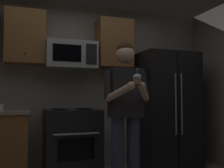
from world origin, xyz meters
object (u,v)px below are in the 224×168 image
at_px(microwave, 71,55).
at_px(cupcake, 137,79).
at_px(person, 126,106).
at_px(refrigerator, 166,110).
at_px(oven_range, 72,142).

distance_m(microwave, cupcake, 1.44).
bearing_deg(person, microwave, 116.80).
bearing_deg(person, refrigerator, 38.37).
height_order(oven_range, person, person).
bearing_deg(refrigerator, person, -141.63).
xyz_separation_m(microwave, cupcake, (0.49, -1.29, -0.43)).
bearing_deg(oven_range, refrigerator, -1.50).
distance_m(person, cupcake, 0.44).
bearing_deg(oven_range, cupcake, -67.48).
bearing_deg(microwave, oven_range, -90.02).
distance_m(refrigerator, cupcake, 1.57).
bearing_deg(cupcake, oven_range, 112.52).
bearing_deg(microwave, person, -63.20).
xyz_separation_m(refrigerator, cupcake, (-1.01, -1.13, 0.39)).
relative_size(oven_range, person, 0.53).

